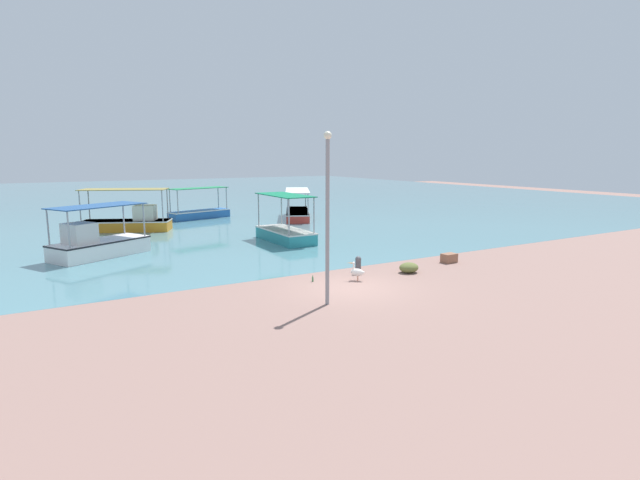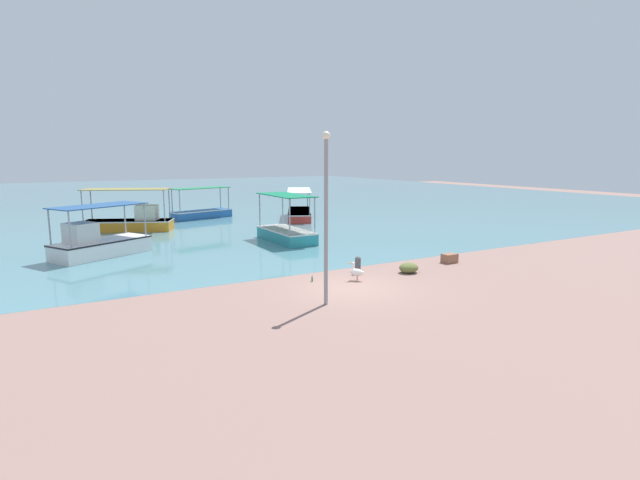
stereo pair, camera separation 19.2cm
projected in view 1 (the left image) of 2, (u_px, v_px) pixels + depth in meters
The scene contains 13 objects.
ground at pixel (352, 288), 19.81m from camera, with size 120.00×120.00×0.00m, color #8F6B61.
harbor_water at pixel (131, 198), 60.60m from camera, with size 110.00×90.00×0.00m, color teal.
fishing_boat_far_right at pixel (297, 212), 41.45m from camera, with size 4.78×6.99×2.35m.
fishing_boat_center at pixel (97, 244), 25.66m from camera, with size 5.22×4.04×2.66m.
fishing_boat_near_left at pixel (285, 232), 30.39m from camera, with size 1.98×4.88×2.85m.
fishing_boat_far_left at pixel (129, 221), 34.59m from camera, with size 6.20×4.28×2.90m.
fishing_boat_outer at pixel (199, 212), 41.31m from camera, with size 5.35×2.78×2.54m.
pelican at pixel (357, 272), 20.89m from camera, with size 0.60×0.69×0.80m.
lamp_post at pixel (327, 210), 17.06m from camera, with size 0.28×0.28×6.00m.
mooring_bollard at pixel (358, 264), 22.06m from camera, with size 0.26×0.26×0.80m.
net_pile at pixel (409, 268), 22.32m from camera, with size 0.91×0.77×0.46m, color olive.
cargo_crate at pixel (449, 258), 24.43m from camera, with size 0.72×0.50×0.44m, color #906047.
glass_bottle at pixel (313, 279), 20.76m from camera, with size 0.07×0.07×0.27m.
Camera 1 is at (-10.83, -15.90, 5.22)m, focal length 28.00 mm.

